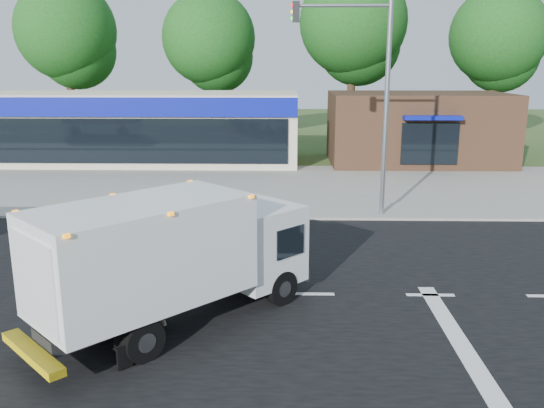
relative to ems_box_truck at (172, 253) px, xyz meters
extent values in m
plane|color=#385123|center=(3.08, 1.80, -1.69)|extent=(120.00, 120.00, 0.00)
cube|color=black|center=(3.08, 1.80, -1.69)|extent=(60.00, 14.00, 0.02)
cube|color=gray|center=(3.08, 10.00, -1.63)|extent=(60.00, 2.40, 0.12)
cube|color=gray|center=(3.08, 15.80, -1.68)|extent=(60.00, 9.00, 0.02)
cube|color=silver|center=(-2.92, 1.80, -1.67)|extent=(1.20, 0.15, 0.01)
cube|color=silver|center=(0.08, 1.80, -1.67)|extent=(1.20, 0.15, 0.01)
cube|color=silver|center=(3.08, 1.80, -1.67)|extent=(1.20, 0.15, 0.01)
cube|color=silver|center=(6.08, 1.80, -1.67)|extent=(1.20, 0.15, 0.01)
cube|color=silver|center=(6.08, -1.20, -1.67)|extent=(0.40, 7.00, 0.01)
cube|color=black|center=(-0.51, -0.52, -1.07)|extent=(3.76, 3.81, 0.31)
cube|color=silver|center=(1.71, 1.74, -0.31)|extent=(2.62, 2.62, 1.87)
cube|color=black|center=(2.30, 2.35, -0.13)|extent=(1.30, 1.28, 0.80)
cube|color=white|center=(-0.51, -0.52, 0.18)|extent=(4.65, 4.68, 2.10)
cube|color=silver|center=(-2.08, -2.12, 0.14)|extent=(1.31, 1.29, 1.69)
cube|color=yellow|center=(-2.19, -2.24, -1.20)|extent=(1.75, 1.72, 0.16)
cube|color=orange|center=(-0.51, -0.52, 1.21)|extent=(4.55, 4.58, 0.07)
cylinder|color=black|center=(1.14, 2.37, -1.26)|extent=(0.79, 0.80, 0.86)
cylinder|color=black|center=(2.35, 1.18, -1.26)|extent=(0.79, 0.80, 0.86)
cylinder|color=black|center=(-1.58, -0.34, -1.26)|extent=(0.79, 0.80, 0.86)
cylinder|color=black|center=(-0.31, -1.59, -1.26)|extent=(0.79, 0.80, 0.86)
imported|color=#C7B085|center=(-0.40, -0.02, -0.75)|extent=(0.78, 0.62, 1.88)
sphere|color=white|center=(-0.40, -0.02, 0.15)|extent=(0.28, 0.28, 0.28)
cube|color=beige|center=(-5.92, 21.80, 0.31)|extent=(18.00, 6.00, 4.00)
cube|color=#08129B|center=(-5.92, 18.75, 1.71)|extent=(18.00, 0.30, 1.00)
cube|color=black|center=(-5.92, 18.75, -0.09)|extent=(17.00, 0.12, 2.40)
cube|color=#382316|center=(10.08, 21.80, 0.31)|extent=(10.00, 6.00, 4.00)
cube|color=#08129B|center=(10.08, 18.70, 1.21)|extent=(3.00, 1.20, 0.20)
cube|color=black|center=(10.08, 18.75, -0.19)|extent=(3.00, 0.12, 2.20)
cylinder|color=gray|center=(6.08, 9.40, 2.31)|extent=(0.18, 0.18, 8.00)
cylinder|color=gray|center=(4.38, 9.40, 5.91)|extent=(3.40, 0.12, 0.12)
cube|color=black|center=(2.78, 9.40, 5.71)|extent=(0.25, 0.25, 0.70)
cylinder|color=#332114|center=(-12.92, 29.80, 1.98)|extent=(0.56, 0.56, 7.35)
sphere|color=#164D18|center=(-12.92, 29.80, 6.18)|extent=(6.93, 6.93, 6.93)
sphere|color=#164D18|center=(-12.42, 30.30, 4.82)|extent=(5.46, 5.46, 5.46)
cylinder|color=#332114|center=(-2.92, 29.80, 1.74)|extent=(0.56, 0.56, 6.86)
sphere|color=#164D18|center=(-2.92, 29.80, 5.66)|extent=(6.47, 6.47, 6.47)
sphere|color=#164D18|center=(-2.42, 30.30, 4.38)|extent=(5.10, 5.10, 5.10)
cylinder|color=#332114|center=(7.08, 29.80, 2.23)|extent=(0.56, 0.56, 7.84)
sphere|color=#164D18|center=(7.08, 29.80, 6.71)|extent=(7.39, 7.39, 7.39)
sphere|color=#164D18|center=(7.58, 30.30, 5.25)|extent=(5.82, 5.82, 5.82)
cylinder|color=#332114|center=(17.08, 29.80, 1.81)|extent=(0.56, 0.56, 7.00)
sphere|color=#164D18|center=(17.08, 29.80, 5.81)|extent=(6.60, 6.60, 6.60)
sphere|color=#164D18|center=(17.58, 30.30, 4.51)|extent=(5.20, 5.20, 5.20)
camera|label=1|loc=(2.42, -11.72, 3.98)|focal=38.00mm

